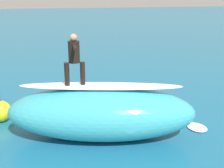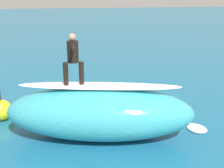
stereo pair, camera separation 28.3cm
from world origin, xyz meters
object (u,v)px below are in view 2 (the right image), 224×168
surfboard_riding (74,86)px  surfer_riding (73,56)px  surfboard_paddling (140,102)px  surfer_paddling (141,99)px  buoy_marker (1,110)px

surfboard_riding → surfer_riding: (0.00, 0.00, 0.99)m
surfboard_paddling → surfer_paddling: bearing=-180.0°
surfer_paddling → buoy_marker: (5.64, 0.77, 0.20)m
surfboard_riding → surfer_paddling: size_ratio=1.17×
surfer_riding → surfer_paddling: size_ratio=0.93×
surfer_paddling → surfer_riding: bearing=129.0°
surfboard_riding → surfboard_paddling: 4.36m
surfboard_paddling → surfer_paddling: 0.22m
surfer_paddling → surfboard_paddling: bearing=0.0°
surfer_paddling → surfboard_riding: bearing=129.0°
surfboard_paddling → surfer_paddling: (-0.01, 0.13, 0.17)m
surfer_paddling → buoy_marker: bearing=95.2°
surfer_riding → buoy_marker: size_ratio=1.21×
buoy_marker → surfer_paddling: bearing=-172.2°
surfboard_paddling → surfboard_riding: bearing=130.5°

